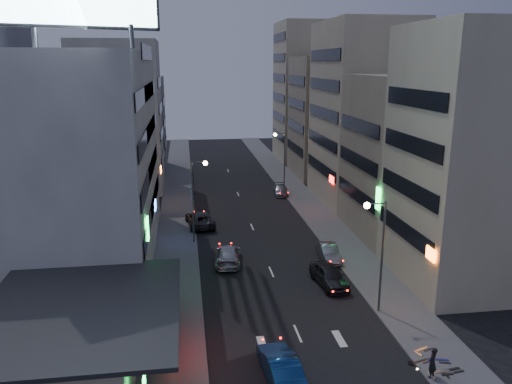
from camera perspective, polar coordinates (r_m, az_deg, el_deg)
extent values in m
plane|color=black|center=(30.63, 6.55, -19.52)|extent=(180.00, 180.00, 0.00)
cube|color=#4C4C4F|center=(57.07, -8.99, -3.01)|extent=(4.00, 120.00, 0.12)
cube|color=#4C4C4F|center=(58.96, 6.75, -2.35)|extent=(4.00, 120.00, 0.12)
cube|color=#BDB194|center=(31.39, -21.04, -15.71)|extent=(8.00, 12.00, 3.60)
cube|color=black|center=(30.27, -19.49, -12.54)|extent=(11.00, 13.00, 0.25)
cube|color=black|center=(30.01, -11.48, -13.60)|extent=(0.12, 4.00, 0.90)
cube|color=#FF1E14|center=(30.00, -11.32, -13.60)|extent=(0.04, 3.70, 0.70)
cube|color=silver|center=(46.31, -20.76, 3.52)|extent=(14.00, 24.00, 18.00)
cube|color=#BDB194|center=(41.83, 23.49, 3.56)|extent=(10.00, 11.00, 20.00)
cube|color=tan|center=(52.35, 17.26, 3.88)|extent=(11.00, 12.00, 16.00)
cube|color=#BDB194|center=(63.63, 12.06, 8.73)|extent=(10.00, 14.00, 22.00)
cube|color=silver|center=(70.35, -15.38, 8.25)|extent=(11.00, 10.00, 20.00)
cube|color=gray|center=(83.51, -14.56, 7.49)|extent=(12.00, 10.00, 15.00)
cube|color=tan|center=(78.16, 8.55, 8.45)|extent=(11.00, 12.00, 18.00)
cube|color=#BDB194|center=(91.50, 6.40, 11.27)|extent=(12.00, 12.00, 24.00)
cylinder|color=#595B60|center=(35.68, -24.03, 15.99)|extent=(0.30, 0.30, 1.50)
cylinder|color=#595B60|center=(34.63, -14.03, 16.86)|extent=(0.30, 0.30, 1.50)
cylinder|color=#595B60|center=(35.63, 14.20, -7.30)|extent=(0.16, 0.16, 8.00)
cylinder|color=#595B60|center=(34.13, 13.52, -1.31)|extent=(1.40, 0.10, 0.10)
sphere|color=#FFD88C|center=(33.95, 12.57, -1.51)|extent=(0.44, 0.44, 0.44)
cylinder|color=#595B60|center=(48.24, -7.25, -1.18)|extent=(0.16, 0.16, 8.00)
cylinder|color=#595B60|center=(47.35, -6.55, 3.39)|extent=(1.40, 0.10, 0.10)
sphere|color=#FFD88C|center=(47.39, -5.82, 3.30)|extent=(0.44, 0.44, 0.44)
cylinder|color=#595B60|center=(67.05, 3.27, 3.37)|extent=(0.16, 0.16, 8.00)
cylinder|color=#595B60|center=(66.27, 2.72, 6.66)|extent=(1.40, 0.10, 0.10)
sphere|color=#FFD88C|center=(66.17, 2.21, 6.57)|extent=(0.44, 0.44, 0.44)
imported|color=#2A2A2F|center=(40.35, 8.36, -9.43)|extent=(2.48, 5.00, 1.64)
imported|color=gray|center=(45.31, 8.29, -6.84)|extent=(1.63, 4.30, 1.40)
imported|color=#27272C|center=(54.08, -6.45, -3.12)|extent=(3.32, 5.89, 1.55)
imported|color=gray|center=(66.57, 2.84, 0.22)|extent=(2.28, 4.60, 1.28)
imported|color=navy|center=(29.31, 2.81, -19.28)|extent=(2.11, 4.99, 1.60)
imported|color=#A5A8AD|center=(44.17, -3.23, -7.19)|extent=(2.70, 5.48, 1.53)
imported|color=black|center=(30.77, 19.51, -17.89)|extent=(0.79, 0.74, 1.81)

